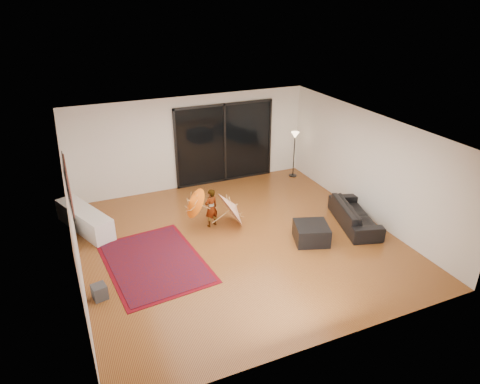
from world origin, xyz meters
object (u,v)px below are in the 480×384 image
ottoman (311,233)px  media_console (85,219)px  sofa (355,214)px  child (211,208)px

ottoman → media_console: bearing=151.0°
sofa → child: size_ratio=1.94×
sofa → ottoman: 1.44m
ottoman → sofa: bearing=10.0°
sofa → child: 3.57m
sofa → child: bearing=83.7°
media_console → sofa: bearing=-43.9°
sofa → child: (-3.30, 1.35, 0.22)m
child → media_console: bearing=-38.0°
media_console → child: bearing=-42.5°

